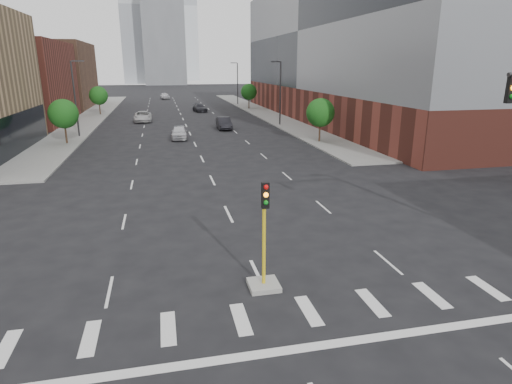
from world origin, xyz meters
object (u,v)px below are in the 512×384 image
object	(u,v)px
car_deep_right	(200,108)
car_distant	(165,96)
car_mid_right	(224,123)
car_far_left	(143,117)
median_traffic_signal	(264,265)
car_near_left	(179,132)

from	to	relation	value
car_deep_right	car_distant	distance (m)	33.62
car_mid_right	car_far_left	bearing A→B (deg)	136.29
car_far_left	car_distant	distance (m)	46.43
median_traffic_signal	car_distant	bearing A→B (deg)	91.20
median_traffic_signal	car_deep_right	distance (m)	68.14
car_mid_right	car_far_left	world-z (taller)	car_mid_right
car_mid_right	car_deep_right	xyz separation A→B (m)	(-1.09, 24.04, -0.09)
median_traffic_signal	car_mid_right	size ratio (longest dim) A/B	0.89
car_mid_right	car_far_left	xyz separation A→B (m)	(-11.19, 10.89, -0.02)
median_traffic_signal	car_near_left	xyz separation A→B (m)	(-1.50, 37.11, -0.17)
car_near_left	car_deep_right	world-z (taller)	car_near_left
median_traffic_signal	car_near_left	bearing A→B (deg)	92.31
car_near_left	car_distant	bearing A→B (deg)	94.30
car_near_left	car_distant	xyz separation A→B (m)	(-0.62, 64.02, 0.04)
car_mid_right	car_distant	world-z (taller)	car_distant
car_deep_right	car_distant	xyz separation A→B (m)	(-5.93, 33.10, 0.12)
car_near_left	car_mid_right	size ratio (longest dim) A/B	0.95
median_traffic_signal	car_mid_right	xyz separation A→B (m)	(4.89, 43.99, -0.16)
median_traffic_signal	car_deep_right	size ratio (longest dim) A/B	0.88
car_near_left	car_deep_right	bearing A→B (deg)	84.00
car_deep_right	car_mid_right	bearing A→B (deg)	-95.47
car_far_left	car_deep_right	distance (m)	16.58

